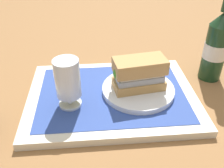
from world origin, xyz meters
name	(u,v)px	position (x,y,z in m)	size (l,w,h in m)	color
ground_plane	(112,99)	(0.00, 0.00, 0.00)	(3.00, 3.00, 0.00)	olive
tray	(112,96)	(0.00, 0.00, 0.01)	(0.44, 0.32, 0.02)	beige
placemat	(112,93)	(0.00, 0.00, 0.02)	(0.38, 0.27, 0.00)	#2D4793
plate	(138,90)	(-0.07, 0.00, 0.03)	(0.19, 0.19, 0.01)	white
sandwich	(138,75)	(-0.07, 0.01, 0.08)	(0.14, 0.08, 0.08)	tan
beer_glass	(68,81)	(0.11, 0.04, 0.09)	(0.06, 0.06, 0.12)	silver
second_bottle	(216,46)	(-0.30, -0.08, 0.10)	(0.07, 0.07, 0.27)	#19381E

